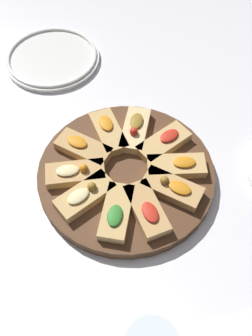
% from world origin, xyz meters
% --- Properties ---
extents(ground_plane, '(3.00, 3.00, 0.00)m').
position_xyz_m(ground_plane, '(0.00, 0.00, 0.00)').
color(ground_plane, white).
extents(serving_board, '(0.34, 0.34, 0.02)m').
position_xyz_m(serving_board, '(0.00, 0.00, 0.01)').
color(serving_board, '#51331E').
rests_on(serving_board, ground_plane).
extents(focaccia_slice_0, '(0.09, 0.12, 0.03)m').
position_xyz_m(focaccia_slice_0, '(-0.04, -0.09, 0.03)').
color(focaccia_slice_0, tan).
rests_on(focaccia_slice_0, serving_board).
extents(focaccia_slice_1, '(0.06, 0.11, 0.03)m').
position_xyz_m(focaccia_slice_1, '(0.01, -0.09, 0.03)').
color(focaccia_slice_1, tan).
rests_on(focaccia_slice_1, serving_board).
extents(focaccia_slice_2, '(0.11, 0.11, 0.03)m').
position_xyz_m(focaccia_slice_2, '(0.07, -0.06, 0.03)').
color(focaccia_slice_2, tan).
rests_on(focaccia_slice_2, serving_board).
extents(focaccia_slice_3, '(0.12, 0.07, 0.03)m').
position_xyz_m(focaccia_slice_3, '(0.09, -0.02, 0.03)').
color(focaccia_slice_3, tan).
rests_on(focaccia_slice_3, serving_board).
extents(focaccia_slice_4, '(0.12, 0.09, 0.03)m').
position_xyz_m(focaccia_slice_4, '(0.09, 0.04, 0.03)').
color(focaccia_slice_4, tan).
rests_on(focaccia_slice_4, serving_board).
extents(focaccia_slice_5, '(0.09, 0.12, 0.03)m').
position_xyz_m(focaccia_slice_5, '(0.04, 0.09, 0.03)').
color(focaccia_slice_5, '#E5C689').
rests_on(focaccia_slice_5, serving_board).
extents(focaccia_slice_6, '(0.06, 0.11, 0.03)m').
position_xyz_m(focaccia_slice_6, '(-0.01, 0.09, 0.03)').
color(focaccia_slice_6, tan).
rests_on(focaccia_slice_6, serving_board).
extents(focaccia_slice_7, '(0.11, 0.11, 0.03)m').
position_xyz_m(focaccia_slice_7, '(-0.07, 0.07, 0.03)').
color(focaccia_slice_7, tan).
rests_on(focaccia_slice_7, serving_board).
extents(focaccia_slice_8, '(0.11, 0.06, 0.03)m').
position_xyz_m(focaccia_slice_8, '(-0.09, 0.01, 0.03)').
color(focaccia_slice_8, tan).
rests_on(focaccia_slice_8, serving_board).
extents(focaccia_slice_9, '(0.12, 0.09, 0.03)m').
position_xyz_m(focaccia_slice_9, '(-0.09, -0.04, 0.03)').
color(focaccia_slice_9, tan).
rests_on(focaccia_slice_9, serving_board).
extents(plate_left, '(0.23, 0.23, 0.02)m').
position_xyz_m(plate_left, '(-0.08, 0.37, 0.01)').
color(plate_left, white).
rests_on(plate_left, ground_plane).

